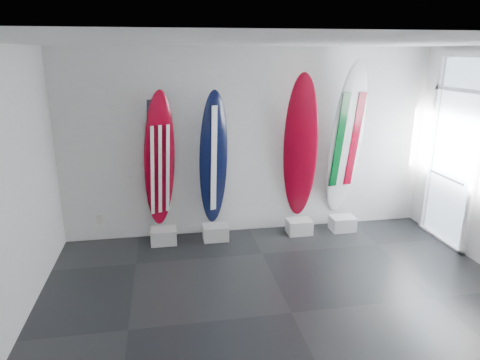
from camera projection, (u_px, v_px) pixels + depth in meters
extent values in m
plane|color=black|center=(291.00, 313.00, 4.98)|extent=(6.00, 6.00, 0.00)
plane|color=white|center=(302.00, 43.00, 4.11)|extent=(6.00, 6.00, 0.00)
plane|color=white|center=(250.00, 143.00, 6.90)|extent=(6.00, 0.00, 6.00)
plane|color=white|center=(441.00, 340.00, 2.19)|extent=(6.00, 0.00, 6.00)
cube|color=silver|center=(164.00, 236.00, 6.76)|extent=(0.40, 0.30, 0.24)
ellipsoid|color=maroon|center=(160.00, 161.00, 6.51)|extent=(0.60, 0.53, 2.17)
cube|color=silver|center=(216.00, 232.00, 6.89)|extent=(0.40, 0.30, 0.24)
ellipsoid|color=black|center=(214.00, 159.00, 6.64)|extent=(0.54, 0.38, 2.15)
cube|color=silver|center=(299.00, 227.00, 7.13)|extent=(0.40, 0.30, 0.24)
ellipsoid|color=maroon|center=(301.00, 148.00, 6.84)|extent=(0.63, 0.53, 2.40)
cube|color=silver|center=(343.00, 223.00, 7.25)|extent=(0.40, 0.30, 0.24)
ellipsoid|color=white|center=(346.00, 141.00, 6.94)|extent=(0.66, 0.59, 2.59)
cube|color=silver|center=(99.00, 220.00, 6.81)|extent=(0.09, 0.02, 0.13)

